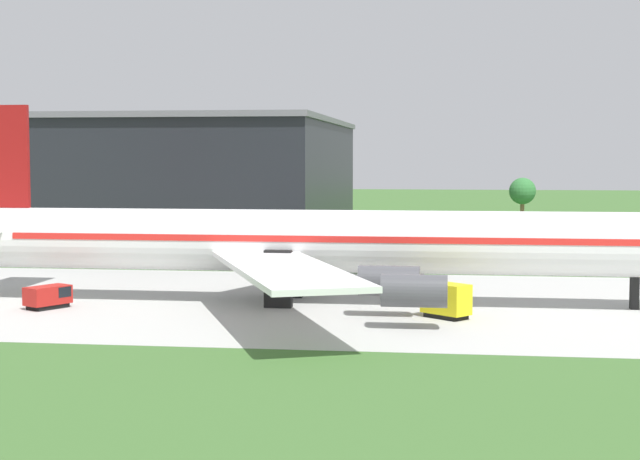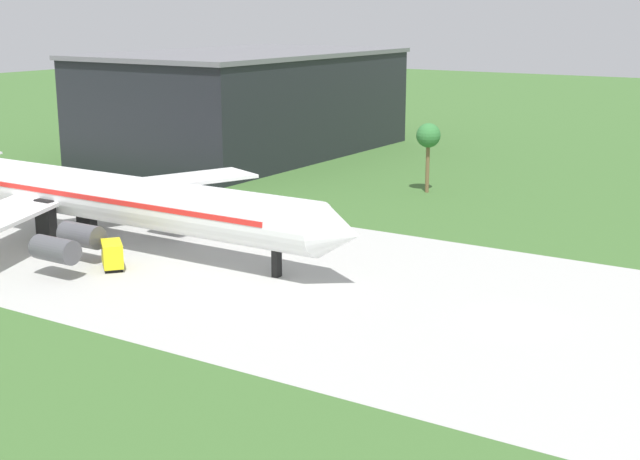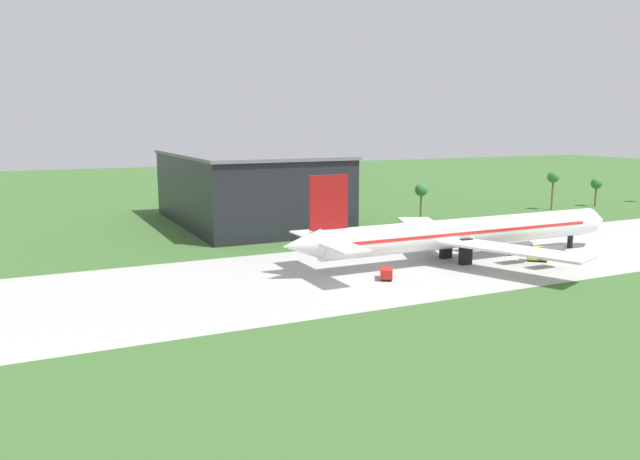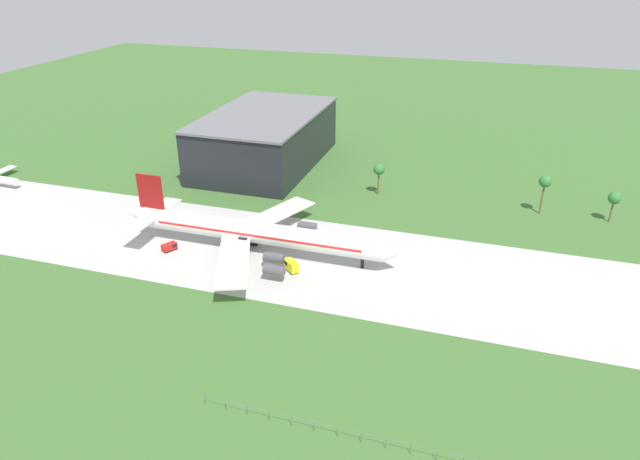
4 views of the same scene
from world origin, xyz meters
name	(u,v)px [view 3 (image 3 of 4)]	position (x,y,z in m)	size (l,w,h in m)	color
jet_airliner	(464,233)	(-53.90, -0.50, 5.58)	(77.08, 54.11, 18.02)	white
baggage_tug	(386,273)	(-75.61, -6.81, 1.09)	(3.64, 4.33, 1.99)	black
fuel_truck	(537,254)	(-41.37, -7.39, 1.54)	(4.29, 4.05, 2.89)	black
terminal_building	(247,188)	(-76.97, 63.12, 9.50)	(36.72, 61.20, 18.98)	black
palm_tree_row	(561,183)	(21.34, 46.96, 8.44)	(96.53, 3.60, 12.09)	brown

